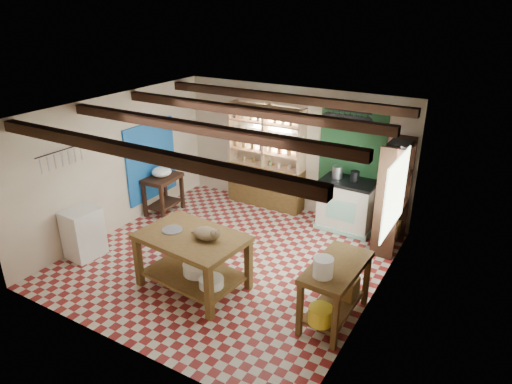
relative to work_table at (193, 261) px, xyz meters
The scene contains 30 objects.
floor 1.06m from the work_table, 89.99° to the left, with size 5.00×5.00×0.02m, color maroon.
ceiling 2.35m from the work_table, 89.99° to the left, with size 5.00×5.00×0.02m, color #3E3F43.
wall_back 3.56m from the work_table, 90.00° to the left, with size 5.00×0.04×2.60m, color beige.
wall_front 1.76m from the work_table, 90.00° to the right, with size 5.00×0.04×2.60m, color beige.
wall_left 2.81m from the work_table, 159.01° to the left, with size 0.04×5.00×2.60m, color beige.
wall_right 2.81m from the work_table, 20.98° to the left, with size 0.04×5.00×2.60m, color beige.
ceiling_beams 2.24m from the work_table, 89.99° to the left, with size 5.00×3.80×0.15m, color #341C12.
blue_wall_patch 3.16m from the work_table, 143.03° to the left, with size 0.04×1.40×1.60m, color #1657AA.
green_wall_patch 3.74m from the work_table, 69.97° to the left, with size 1.30×0.04×2.30m, color #1C4725.
window_back 3.69m from the work_table, 98.27° to the left, with size 0.90×0.02×0.80m, color silver.
window_right 3.30m from the work_table, 38.30° to the left, with size 0.02×1.30×1.20m, color silver.
utensil_rail 2.79m from the work_table, behind, with size 0.06×0.90×0.28m, color black.
pot_rack 3.69m from the work_table, 67.44° to the left, with size 0.86×0.12×0.36m, color black.
shelving_unit 3.38m from the work_table, 99.55° to the left, with size 1.70×0.34×2.20m, color tan.
tall_rack 3.62m from the work_table, 50.43° to the left, with size 0.40×0.86×2.00m, color #341C12.
work_table is the anchor object (origin of this frame).
stove 3.39m from the work_table, 66.45° to the left, with size 1.03×0.69×1.00m, color silver.
prep_table 2.87m from the work_table, 140.04° to the left, with size 0.55×0.80×0.81m, color #341C12.
white_cabinet 2.23m from the work_table, behind, with size 0.49×0.58×0.87m, color white.
right_counter 2.21m from the work_table, ahead, with size 0.62×1.23×0.88m, color brown.
cat 0.60m from the work_table, ahead, with size 0.40×0.30×0.18m, color #8B7250.
steel_tray 0.58m from the work_table, behind, with size 0.32×0.32×0.02m, color #AFB0B8.
basin_large 0.15m from the work_table, 39.87° to the left, with size 0.47×0.47×0.16m, color white.
basin_small 0.48m from the work_table, 17.66° to the right, with size 0.37×0.37×0.13m, color white.
kettle_left 3.37m from the work_table, 70.46° to the left, with size 0.20×0.20×0.23m, color #AFB0B8.
kettle_right 3.49m from the work_table, 64.90° to the left, with size 0.16×0.16×0.20m, color black.
enamel_bowl 2.91m from the work_table, 140.04° to the left, with size 0.41×0.41×0.20m, color white.
white_bucket 2.19m from the work_table, ahead, with size 0.26×0.26×0.26m, color white.
wicker_basket 2.29m from the work_table, 16.82° to the left, with size 0.40×0.32×0.28m, color #A17841.
yellow_tub 2.17m from the work_table, ahead, with size 0.32×0.32×0.24m, color yellow.
Camera 1 is at (3.90, -5.68, 4.19)m, focal length 32.00 mm.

